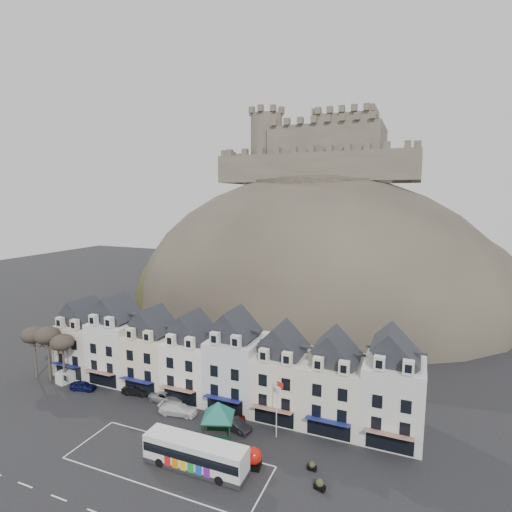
{
  "coord_description": "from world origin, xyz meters",
  "views": [
    {
      "loc": [
        25.68,
        -31.2,
        28.1
      ],
      "look_at": [
        2.83,
        24.0,
        19.32
      ],
      "focal_mm": 28.0,
      "sensor_mm": 36.0,
      "label": 1
    }
  ],
  "objects": [
    {
      "name": "tree_left_near",
      "position": [
        -23.0,
        10.5,
        6.55
      ],
      "size": [
        3.43,
        3.43,
        7.84
      ],
      "color": "#3B3125",
      "rests_on": "ground"
    },
    {
      "name": "ground",
      "position": [
        0.0,
        0.0,
        0.0
      ],
      "size": [
        300.0,
        300.0,
        0.0
      ],
      "primitive_type": "plane",
      "color": "black",
      "rests_on": "ground"
    },
    {
      "name": "car_white",
      "position": [
        -2.33,
        9.83,
        0.74
      ],
      "size": [
        5.33,
        2.81,
        1.47
      ],
      "primitive_type": "imported",
      "rotation": [
        0.0,
        0.0,
        1.72
      ],
      "color": "white",
      "rests_on": "ground"
    },
    {
      "name": "car_silver",
      "position": [
        -5.6,
        12.0,
        0.71
      ],
      "size": [
        5.13,
        2.64,
        1.41
      ],
      "primitive_type": "imported",
      "rotation": [
        0.0,
        0.0,
        1.51
      ],
      "color": "#9FA2A7",
      "rests_on": "ground"
    },
    {
      "name": "white_van",
      "position": [
        -23.27,
        11.85,
        0.93
      ],
      "size": [
        2.46,
        4.31,
        1.85
      ],
      "rotation": [
        0.0,
        0.0,
        -0.18
      ],
      "color": "silver",
      "rests_on": "ground"
    },
    {
      "name": "tree_left_mid",
      "position": [
        -26.0,
        10.5,
        7.24
      ],
      "size": [
        3.78,
        3.78,
        8.64
      ],
      "color": "#3B3125",
      "rests_on": "ground"
    },
    {
      "name": "bus",
      "position": [
        5.27,
        1.56,
        1.77
      ],
      "size": [
        11.36,
        2.69,
        3.21
      ],
      "rotation": [
        0.0,
        0.0,
        0.0
      ],
      "color": "#262628",
      "rests_on": "ground"
    },
    {
      "name": "red_buoy",
      "position": [
        10.83,
        4.06,
        1.12
      ],
      "size": [
        1.78,
        1.78,
        2.2
      ],
      "rotation": [
        0.0,
        0.0,
        0.16
      ],
      "color": "black",
      "rests_on": "ground"
    },
    {
      "name": "castle",
      "position": [
        0.51,
        75.93,
        40.19
      ],
      "size": [
        50.2,
        22.2,
        22.0
      ],
      "color": "brown",
      "rests_on": "ground"
    },
    {
      "name": "car_navy",
      "position": [
        -19.0,
        10.13,
        0.65
      ],
      "size": [
        4.06,
        2.3,
        1.3
      ],
      "primitive_type": "imported",
      "rotation": [
        0.0,
        0.0,
        1.78
      ],
      "color": "#0D1043",
      "rests_on": "ground"
    },
    {
      "name": "car_black",
      "position": [
        -10.8,
        12.0,
        0.68
      ],
      "size": [
        4.33,
        2.11,
        1.37
      ],
      "primitive_type": "imported",
      "rotation": [
        0.0,
        0.0,
        1.73
      ],
      "color": "black",
      "rests_on": "ground"
    },
    {
      "name": "planter_east",
      "position": [
        18.0,
        3.5,
        0.53
      ],
      "size": [
        1.21,
        0.84,
        1.1
      ],
      "rotation": [
        0.0,
        0.0,
        -0.29
      ],
      "color": "black",
      "rests_on": "ground"
    },
    {
      "name": "castle_hill",
      "position": [
        1.25,
        68.95,
        0.11
      ],
      "size": [
        100.0,
        76.0,
        68.0
      ],
      "color": "#342F28",
      "rests_on": "ground"
    },
    {
      "name": "townhouse_terrace",
      "position": [
        0.15,
        15.97,
        5.3
      ],
      "size": [
        54.4,
        9.35,
        11.8
      ],
      "color": "beige",
      "rests_on": "ground"
    },
    {
      "name": "bus_shelter",
      "position": [
        5.0,
        7.2,
        3.56
      ],
      "size": [
        6.8,
        6.8,
        4.58
      ],
      "rotation": [
        0.0,
        0.0,
        0.34
      ],
      "color": "black",
      "rests_on": "ground"
    },
    {
      "name": "coach_bay_markings",
      "position": [
        2.0,
        1.25,
        0.0
      ],
      "size": [
        22.0,
        7.5,
        0.01
      ],
      "primitive_type": "cube",
      "color": "silver",
      "rests_on": "ground"
    },
    {
      "name": "car_maroon",
      "position": [
        4.8,
        10.8,
        0.65
      ],
      "size": [
        4.08,
        2.51,
        1.3
      ],
      "primitive_type": "imported",
      "rotation": [
        0.0,
        0.0,
        1.85
      ],
      "color": "#500504",
      "rests_on": "ground"
    },
    {
      "name": "flagpole",
      "position": [
        11.3,
        9.97,
        4.18
      ],
      "size": [
        0.98,
        0.47,
        7.32
      ],
      "rotation": [
        0.0,
        0.0,
        -0.41
      ],
      "color": "silver",
      "rests_on": "ground"
    },
    {
      "name": "planter_west",
      "position": [
        16.6,
        5.97,
        0.45
      ],
      "size": [
        0.97,
        0.66,
        0.94
      ],
      "rotation": [
        0.0,
        0.0,
        -0.06
      ],
      "color": "black",
      "rests_on": "ground"
    },
    {
      "name": "tree_left_far",
      "position": [
        -29.0,
        10.5,
        6.9
      ],
      "size": [
        3.61,
        3.61,
        8.24
      ],
      "color": "#3B3125",
      "rests_on": "ground"
    },
    {
      "name": "car_charcoal",
      "position": [
        6.0,
        9.5,
        0.73
      ],
      "size": [
        4.69,
        2.62,
        1.46
      ],
      "primitive_type": "imported",
      "rotation": [
        0.0,
        0.0,
        1.32
      ],
      "color": "black",
      "rests_on": "ground"
    }
  ]
}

